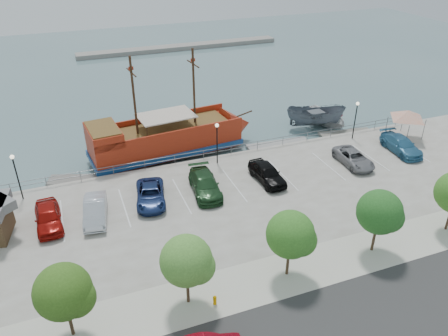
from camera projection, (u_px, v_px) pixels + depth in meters
name	position (u px, v px, depth m)	size (l,w,h in m)	color
ground	(243.00, 206.00, 38.74)	(160.00, 160.00, 0.00)	slate
sidewalk	(300.00, 270.00, 30.11)	(100.00, 4.00, 0.05)	beige
seawall_railing	(213.00, 153.00, 44.34)	(50.00, 0.06, 1.00)	slate
far_shore	(180.00, 47.00, 86.40)	(40.00, 3.00, 0.80)	gray
pirate_ship	(178.00, 137.00, 46.68)	(18.64, 6.81, 11.63)	#A02711
patrol_boat	(315.00, 119.00, 52.54)	(2.61, 6.93, 2.68)	#555F69
speedboat	(325.00, 119.00, 54.05)	(4.91, 6.87, 1.42)	white
dock_west	(83.00, 181.00, 42.15)	(6.64, 1.90, 0.38)	slate
dock_mid	(279.00, 146.00, 48.71)	(7.18, 2.05, 0.41)	gray
dock_east	(346.00, 134.00, 51.48)	(6.34, 1.81, 0.36)	slate
canopy_tent	(409.00, 110.00, 47.09)	(5.27, 5.27, 3.73)	slate
fire_hydrant	(215.00, 300.00, 27.25)	(0.24, 0.24, 0.70)	#D79400
lamp_post_left	(15.00, 169.00, 36.49)	(0.36, 0.36, 4.28)	black
lamp_post_mid	(217.00, 136.00, 42.09)	(0.36, 0.36, 4.28)	black
lamp_post_right	(356.00, 114.00, 47.07)	(0.36, 0.36, 4.28)	black
tree_b	(66.00, 293.00, 23.81)	(3.30, 3.20, 5.00)	#473321
tree_c	(189.00, 262.00, 25.99)	(3.30, 3.20, 5.00)	#473321
tree_d	(293.00, 236.00, 28.17)	(3.30, 3.20, 5.00)	#473321
tree_e	(382.00, 213.00, 30.35)	(3.30, 3.20, 5.00)	#473321
parked_car_a	(48.00, 217.00, 34.19)	(1.95, 4.84, 1.65)	#980F09
parked_car_b	(95.00, 210.00, 35.02)	(1.69, 4.83, 1.59)	silver
parked_car_c	(151.00, 195.00, 37.15)	(2.38, 5.16, 1.43)	navy
parked_car_d	(205.00, 184.00, 38.43)	(2.27, 5.59, 1.62)	#1D4321
parked_car_e	(267.00, 173.00, 40.11)	(1.97, 4.90, 1.67)	black
parked_car_g	(354.00, 158.00, 42.98)	(2.31, 5.00, 1.39)	gray
parked_car_h	(401.00, 145.00, 45.30)	(2.22, 5.46, 1.58)	teal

